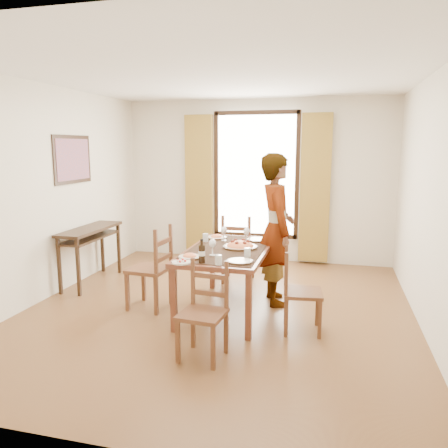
% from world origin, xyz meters
% --- Properties ---
extents(ground, '(5.00, 5.00, 0.00)m').
position_xyz_m(ground, '(0.00, 0.00, 0.00)').
color(ground, '#502919').
rests_on(ground, ground).
extents(room_shell, '(4.60, 5.10, 2.74)m').
position_xyz_m(room_shell, '(-0.00, 0.13, 1.54)').
color(room_shell, beige).
rests_on(room_shell, ground).
extents(console_table, '(0.38, 1.20, 0.80)m').
position_xyz_m(console_table, '(-2.03, 0.60, 0.68)').
color(console_table, '#321D10').
rests_on(console_table, ground).
extents(dining_table, '(0.91, 1.60, 0.76)m').
position_xyz_m(dining_table, '(0.11, 0.04, 0.69)').
color(dining_table, brown).
rests_on(dining_table, ground).
extents(chair_west, '(0.49, 0.49, 1.01)m').
position_xyz_m(chair_west, '(-0.79, -0.11, 0.47)').
color(chair_west, brown).
rests_on(chair_west, ground).
extents(chair_north, '(0.45, 0.45, 0.98)m').
position_xyz_m(chair_north, '(-0.02, 1.16, 0.46)').
color(chair_north, brown).
rests_on(chair_north, ground).
extents(chair_south, '(0.43, 0.43, 0.90)m').
position_xyz_m(chair_south, '(0.17, -1.15, 0.42)').
color(chair_south, brown).
rests_on(chair_south, ground).
extents(chair_east, '(0.44, 0.44, 0.89)m').
position_xyz_m(chair_east, '(0.98, -0.35, 0.41)').
color(chair_east, brown).
rests_on(chair_east, ground).
extents(man, '(0.95, 0.87, 1.85)m').
position_xyz_m(man, '(0.61, 0.47, 0.93)').
color(man, gray).
rests_on(man, ground).
extents(plate_sw, '(0.27, 0.27, 0.05)m').
position_xyz_m(plate_sw, '(-0.18, -0.48, 0.78)').
color(plate_sw, silver).
rests_on(plate_sw, dining_table).
extents(plate_se, '(0.27, 0.27, 0.05)m').
position_xyz_m(plate_se, '(0.37, -0.52, 0.78)').
color(plate_se, silver).
rests_on(plate_se, dining_table).
extents(plate_nw, '(0.27, 0.27, 0.05)m').
position_xyz_m(plate_nw, '(-0.17, 0.56, 0.78)').
color(plate_nw, silver).
rests_on(plate_nw, dining_table).
extents(plate_ne, '(0.27, 0.27, 0.05)m').
position_xyz_m(plate_ne, '(0.36, 0.55, 0.78)').
color(plate_ne, silver).
rests_on(plate_ne, dining_table).
extents(pasta_platter, '(0.40, 0.40, 0.10)m').
position_xyz_m(pasta_platter, '(0.24, 0.10, 0.81)').
color(pasta_platter, red).
rests_on(pasta_platter, dining_table).
extents(caprese_plate, '(0.20, 0.20, 0.04)m').
position_xyz_m(caprese_plate, '(-0.20, -0.70, 0.78)').
color(caprese_plate, silver).
rests_on(caprese_plate, dining_table).
extents(wine_glass_a, '(0.08, 0.08, 0.18)m').
position_xyz_m(wine_glass_a, '(0.02, -0.32, 0.85)').
color(wine_glass_a, white).
rests_on(wine_glass_a, dining_table).
extents(wine_glass_b, '(0.08, 0.08, 0.18)m').
position_xyz_m(wine_glass_b, '(0.25, 0.43, 0.85)').
color(wine_glass_b, white).
rests_on(wine_glass_b, dining_table).
extents(wine_glass_c, '(0.08, 0.08, 0.18)m').
position_xyz_m(wine_glass_c, '(-0.04, 0.44, 0.85)').
color(wine_glass_c, white).
rests_on(wine_glass_c, dining_table).
extents(tumbler_a, '(0.07, 0.07, 0.10)m').
position_xyz_m(tumbler_a, '(0.41, -0.29, 0.81)').
color(tumbler_a, silver).
rests_on(tumbler_a, dining_table).
extents(tumbler_b, '(0.07, 0.07, 0.10)m').
position_xyz_m(tumbler_b, '(-0.25, 0.33, 0.81)').
color(tumbler_b, silver).
rests_on(tumbler_b, dining_table).
extents(tumbler_c, '(0.07, 0.07, 0.10)m').
position_xyz_m(tumbler_c, '(0.19, -0.67, 0.81)').
color(tumbler_c, silver).
rests_on(tumbler_c, dining_table).
extents(wine_bottle, '(0.07, 0.07, 0.25)m').
position_xyz_m(wine_bottle, '(0.00, -0.64, 0.88)').
color(wine_bottle, black).
rests_on(wine_bottle, dining_table).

